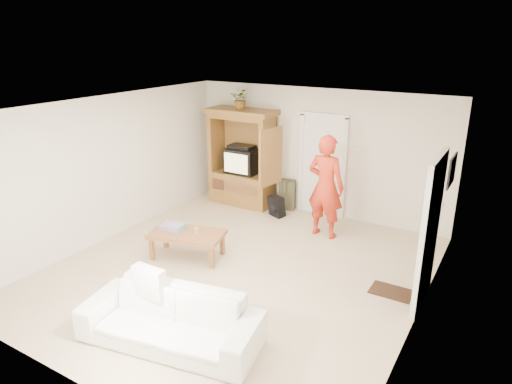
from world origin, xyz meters
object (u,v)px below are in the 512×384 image
man (326,187)px  armoire (243,164)px  coffee_table (187,236)px  sofa (170,319)px

man → armoire: bearing=-13.1°
armoire → man: armoire is taller
coffee_table → sofa: bearing=-71.4°
sofa → coffee_table: (-1.26, 1.89, 0.07)m
armoire → sofa: bearing=-68.0°
armoire → sofa: armoire is taller
armoire → sofa: 4.99m
man → sofa: 3.97m
coffee_table → armoire: bearing=87.2°
sofa → coffee_table: bearing=113.6°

